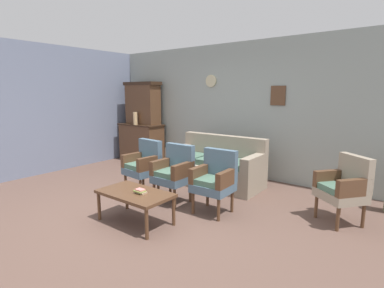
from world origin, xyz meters
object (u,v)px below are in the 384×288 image
at_px(floral_couch, 216,167).
at_px(coffee_table, 135,195).
at_px(armchair_near_cabinet, 144,164).
at_px(armchair_by_doorway, 174,171).
at_px(vase_on_cabinet, 135,118).
at_px(wingback_chair_by_fireplace, 344,186).
at_px(armchair_row_middle, 215,178).
at_px(book_stack_on_table, 140,191).
at_px(side_cabinet, 141,142).

height_order(floral_couch, coffee_table, floral_couch).
height_order(armchair_near_cabinet, armchair_by_doorway, same).
bearing_deg(vase_on_cabinet, wingback_chair_by_fireplace, -8.40).
xyz_separation_m(armchair_row_middle, coffee_table, (-0.64, -0.93, -0.12)).
relative_size(armchair_row_middle, book_stack_on_table, 5.82).
height_order(side_cabinet, book_stack_on_table, side_cabinet).
bearing_deg(vase_on_cabinet, armchair_near_cabinet, -38.77).
bearing_deg(coffee_table, book_stack_on_table, 6.67).
relative_size(vase_on_cabinet, floral_couch, 0.17).
relative_size(armchair_by_doorway, armchair_row_middle, 1.00).
xyz_separation_m(armchair_by_doorway, book_stack_on_table, (0.19, -0.89, -0.05)).
relative_size(side_cabinet, wingback_chair_by_fireplace, 1.28).
bearing_deg(book_stack_on_table, armchair_by_doorway, 102.25).
distance_m(side_cabinet, armchair_row_middle, 3.66).
xyz_separation_m(armchair_near_cabinet, wingback_chair_by_fireplace, (3.00, 0.74, 0.00)).
xyz_separation_m(floral_couch, armchair_near_cabinet, (-0.76, -1.12, 0.17)).
distance_m(armchair_by_doorway, armchair_row_middle, 0.74).
distance_m(floral_couch, coffee_table, 2.06).
xyz_separation_m(floral_couch, wingback_chair_by_fireplace, (2.24, -0.38, 0.17)).
distance_m(side_cabinet, armchair_near_cabinet, 2.44).
xyz_separation_m(side_cabinet, vase_on_cabinet, (0.01, -0.19, 0.62)).
height_order(wingback_chair_by_fireplace, coffee_table, wingback_chair_by_fireplace).
xyz_separation_m(side_cabinet, armchair_by_doorway, (2.54, -1.67, 0.03)).
relative_size(coffee_table, book_stack_on_table, 6.47).
xyz_separation_m(side_cabinet, coffee_table, (2.64, -2.57, -0.09)).
relative_size(armchair_near_cabinet, armchair_row_middle, 1.00).
bearing_deg(coffee_table, wingback_chair_by_fireplace, 37.63).
distance_m(armchair_row_middle, wingback_chair_by_fireplace, 1.70).
bearing_deg(book_stack_on_table, armchair_near_cabinet, 134.77).
xyz_separation_m(side_cabinet, armchair_row_middle, (3.27, -1.64, 0.03)).
bearing_deg(armchair_near_cabinet, armchair_by_doorway, -2.80).
height_order(vase_on_cabinet, wingback_chair_by_fireplace, vase_on_cabinet).
bearing_deg(coffee_table, vase_on_cabinet, 137.79).
xyz_separation_m(vase_on_cabinet, armchair_row_middle, (3.26, -1.45, -0.58)).
bearing_deg(wingback_chair_by_fireplace, floral_couch, 170.29).
height_order(side_cabinet, armchair_row_middle, side_cabinet).
height_order(floral_couch, armchair_row_middle, same).
xyz_separation_m(vase_on_cabinet, armchair_by_doorway, (2.53, -1.48, -0.58)).
distance_m(wingback_chair_by_fireplace, coffee_table, 2.74).
xyz_separation_m(floral_couch, book_stack_on_table, (0.16, -2.05, 0.12)).
distance_m(vase_on_cabinet, wingback_chair_by_fireplace, 4.89).
relative_size(side_cabinet, book_stack_on_table, 7.47).
bearing_deg(side_cabinet, coffee_table, -44.27).
relative_size(vase_on_cabinet, armchair_row_middle, 0.34).
bearing_deg(floral_couch, vase_on_cabinet, 172.74).
height_order(side_cabinet, armchair_by_doorway, side_cabinet).
xyz_separation_m(wingback_chair_by_fireplace, coffee_table, (-2.17, -1.67, -0.12)).
xyz_separation_m(coffee_table, book_stack_on_table, (0.09, 0.01, 0.07)).
bearing_deg(side_cabinet, armchair_by_doorway, -33.37).
bearing_deg(armchair_near_cabinet, book_stack_on_table, -45.23).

